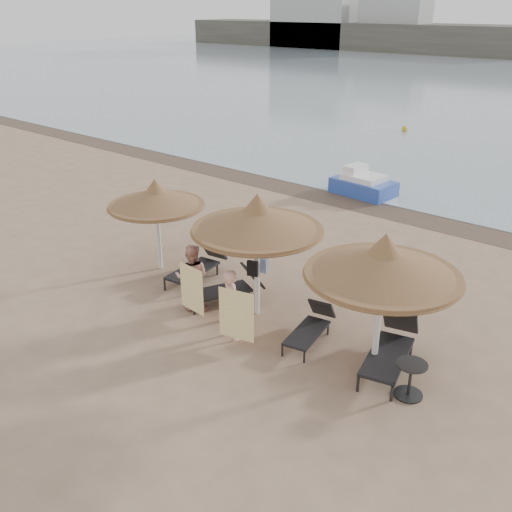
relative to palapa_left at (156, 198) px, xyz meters
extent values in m
plane|color=tan|center=(3.37, -1.08, -2.03)|extent=(160.00, 160.00, 0.00)
cube|color=brown|center=(3.37, 8.32, -2.02)|extent=(200.00, 1.60, 0.01)
cube|color=#575247|center=(-41.63, 76.92, -0.03)|extent=(60.00, 10.00, 4.00)
cube|color=#A6A5A2|center=(-46.63, 74.92, 3.97)|extent=(14.00, 6.00, 12.00)
cube|color=#A6A5A2|center=(-32.63, 75.92, 1.97)|extent=(10.00, 5.00, 8.00)
cylinder|color=white|center=(0.00, 0.00, -1.10)|extent=(0.11, 0.11, 1.86)
cone|color=olive|center=(0.00, 0.00, 0.03)|extent=(2.57, 2.57, 0.49)
cone|color=olive|center=(0.00, 0.00, 0.32)|extent=(0.62, 0.62, 0.40)
cylinder|color=olive|center=(0.00, 0.00, -0.20)|extent=(2.52, 2.52, 0.09)
cylinder|color=white|center=(3.63, -0.21, -0.95)|extent=(0.12, 0.12, 2.15)
cone|color=olive|center=(3.63, -0.21, 0.35)|extent=(2.97, 2.97, 0.56)
cone|color=olive|center=(3.63, -0.21, 0.69)|extent=(0.72, 0.72, 0.46)
cylinder|color=olive|center=(3.63, -0.21, 0.08)|extent=(2.91, 2.91, 0.10)
cylinder|color=white|center=(6.87, -0.48, -0.96)|extent=(0.12, 0.12, 2.14)
cone|color=olive|center=(6.87, -0.48, 0.33)|extent=(2.95, 2.95, 0.56)
cone|color=olive|center=(6.87, -0.48, 0.67)|extent=(0.71, 0.71, 0.46)
cylinder|color=olive|center=(6.87, -0.48, 0.07)|extent=(2.89, 2.89, 0.10)
cylinder|color=#262627|center=(1.09, -0.83, -1.88)|extent=(0.05, 0.05, 0.29)
cylinder|color=#262627|center=(1.67, -0.75, -1.88)|extent=(0.05, 0.05, 0.29)
cylinder|color=#262627|center=(0.90, 0.62, -1.88)|extent=(0.05, 0.05, 0.29)
cylinder|color=#262627|center=(1.48, 0.70, -1.88)|extent=(0.05, 0.05, 0.29)
cube|color=black|center=(1.28, -0.01, -1.70)|extent=(0.84, 1.64, 0.06)
cube|color=black|center=(1.16, 0.90, -1.45)|extent=(0.70, 0.52, 0.59)
cylinder|color=#262627|center=(2.04, -0.98, -1.89)|extent=(0.05, 0.05, 0.28)
cylinder|color=#262627|center=(2.56, -1.22, -1.89)|extent=(0.05, 0.05, 0.28)
cylinder|color=#262627|center=(2.64, 0.30, -1.89)|extent=(0.05, 0.05, 0.28)
cylinder|color=#262627|center=(3.15, 0.06, -1.89)|extent=(0.05, 0.05, 0.28)
cube|color=black|center=(2.62, -0.42, -1.72)|extent=(1.20, 1.64, 0.06)
cube|color=black|center=(2.99, 0.39, -1.47)|extent=(0.75, 0.65, 0.57)
cylinder|color=#262627|center=(5.19, -1.26, -1.90)|extent=(0.04, 0.04, 0.25)
cylinder|color=#262627|center=(5.67, -1.17, -1.90)|extent=(0.04, 0.04, 0.25)
cylinder|color=#262627|center=(4.96, -0.04, -1.90)|extent=(0.04, 0.04, 0.25)
cylinder|color=#262627|center=(5.45, 0.05, -1.90)|extent=(0.04, 0.04, 0.25)
cube|color=black|center=(5.31, -0.56, -1.75)|extent=(0.79, 1.41, 0.05)
cube|color=black|center=(5.16, 0.20, -1.54)|extent=(0.61, 0.47, 0.50)
cylinder|color=#262627|center=(6.99, -1.29, -1.87)|extent=(0.06, 0.06, 0.32)
cylinder|color=#262627|center=(7.61, -1.14, -1.87)|extent=(0.06, 0.06, 0.32)
cylinder|color=#262627|center=(6.61, 0.26, -1.87)|extent=(0.06, 0.06, 0.32)
cylinder|color=#262627|center=(7.23, 0.41, -1.87)|extent=(0.06, 0.06, 0.32)
cube|color=black|center=(7.10, -0.38, -1.68)|extent=(1.09, 1.83, 0.07)
cube|color=black|center=(6.86, 0.59, -1.40)|extent=(0.80, 0.63, 0.65)
cylinder|color=#262627|center=(7.78, -0.79, -2.01)|extent=(0.54, 0.54, 0.04)
cylinder|color=#262627|center=(7.78, -0.79, -1.68)|extent=(0.06, 0.06, 0.66)
cylinder|color=#262627|center=(7.78, -0.79, -1.34)|extent=(0.58, 0.58, 0.03)
imported|color=#D69D8E|center=(2.32, -1.02, -1.07)|extent=(1.05, 0.98, 1.91)
imported|color=#D69D8E|center=(3.90, -1.38, -1.09)|extent=(1.03, 0.90, 1.88)
cube|color=yellow|center=(2.67, -1.37, -1.25)|extent=(0.80, 0.09, 1.12)
cube|color=yellow|center=(4.25, -1.63, -1.24)|extent=(0.80, 0.21, 1.15)
cube|color=silver|center=(3.63, -0.03, -0.84)|extent=(0.29, 0.11, 0.36)
cube|color=black|center=(3.63, -0.37, -0.81)|extent=(0.27, 0.16, 0.36)
cube|color=#2C4CB1|center=(0.89, 9.42, -1.74)|extent=(2.44, 1.58, 0.58)
cube|color=white|center=(0.89, 9.42, -1.38)|extent=(1.58, 1.29, 0.26)
cube|color=white|center=(0.47, 9.46, -1.13)|extent=(0.61, 0.99, 0.37)
sphere|color=gold|center=(-3.27, 21.23, -1.86)|extent=(0.34, 0.34, 0.34)
camera|label=1|loc=(11.16, -9.26, 4.65)|focal=40.00mm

